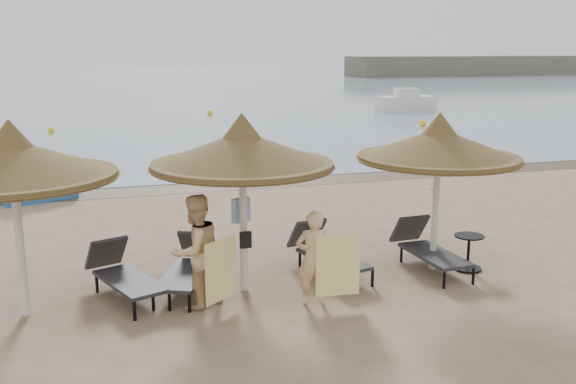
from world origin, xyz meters
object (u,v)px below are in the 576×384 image
at_px(palapa_right, 439,145).
at_px(person_left, 195,242).
at_px(lounger_near_right, 325,251).
at_px(lounger_near_left, 189,266).
at_px(pedal_boat, 35,187).
at_px(lounger_far_right, 427,247).
at_px(person_right, 313,251).
at_px(lounger_far_left, 123,273).
at_px(side_table, 468,253).
at_px(palapa_center, 242,150).
at_px(palapa_left, 12,161).

bearing_deg(palapa_right, person_left, -173.66).
distance_m(palapa_right, lounger_near_right, 2.95).
xyz_separation_m(lounger_near_left, pedal_boat, (-3.20, 8.23, -0.06)).
distance_m(lounger_far_right, pedal_boat, 11.57).
xyz_separation_m(palapa_right, person_right, (-2.84, -0.99, -1.51)).
relative_size(lounger_far_left, side_table, 3.11).
distance_m(lounger_far_left, lounger_near_right, 3.81).
distance_m(palapa_center, person_left, 1.76).
relative_size(lounger_near_right, pedal_boat, 0.93).
bearing_deg(palapa_right, lounger_near_right, 167.49).
bearing_deg(pedal_boat, palapa_right, -68.77).
bearing_deg(palapa_left, lounger_far_left, 14.79).
bearing_deg(lounger_near_left, palapa_left, -146.56).
bearing_deg(person_left, palapa_left, -40.03).
distance_m(palapa_center, lounger_near_right, 2.77).
bearing_deg(person_left, palapa_center, 177.52).
distance_m(palapa_center, lounger_near_left, 2.35).
bearing_deg(side_table, lounger_far_right, 153.68).
xyz_separation_m(lounger_far_right, person_right, (-2.76, -1.10, 0.53)).
bearing_deg(lounger_far_left, side_table, -26.12).
xyz_separation_m(palapa_right, person_left, (-4.73, -0.53, -1.34)).
bearing_deg(lounger_near_right, lounger_far_right, -22.52).
bearing_deg(person_right, lounger_far_right, -149.02).
bearing_deg(side_table, lounger_near_right, 165.56).
bearing_deg(lounger_far_right, palapa_left, 178.92).
bearing_deg(pedal_boat, palapa_center, -85.89).
height_order(person_left, pedal_boat, person_left).
bearing_deg(lounger_near_right, palapa_left, 173.11).
bearing_deg(person_right, palapa_center, -35.58).
xyz_separation_m(lounger_near_right, side_table, (2.72, -0.70, -0.09)).
height_order(lounger_near_right, person_right, person_right).
distance_m(lounger_near_right, pedal_boat, 10.03).
bearing_deg(palapa_left, lounger_far_right, 1.55).
xyz_separation_m(lounger_far_right, person_left, (-4.65, -0.64, 0.70)).
xyz_separation_m(palapa_left, palapa_right, (7.46, 0.08, -0.09)).
height_order(lounger_far_right, person_right, person_right).
height_order(lounger_near_left, pedal_boat, pedal_boat).
relative_size(lounger_near_left, lounger_far_right, 1.01).
distance_m(lounger_far_left, lounger_near_left, 1.16).
bearing_deg(person_left, person_right, 135.51).
height_order(palapa_left, lounger_far_left, palapa_left).
height_order(lounger_near_right, pedal_boat, pedal_boat).
distance_m(lounger_near_left, lounger_near_right, 2.65).
height_order(person_right, pedal_boat, person_right).
distance_m(person_right, pedal_boat, 10.88).
relative_size(lounger_near_right, person_left, 0.96).
xyz_separation_m(lounger_far_left, side_table, (6.53, -0.57, -0.09)).
bearing_deg(lounger_near_left, lounger_near_right, 25.78).
relative_size(palapa_center, pedal_boat, 1.39).
bearing_deg(lounger_far_right, lounger_near_right, 167.55).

